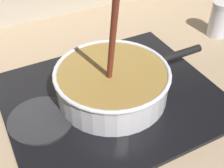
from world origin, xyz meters
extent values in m
cube|color=black|center=(0.05, 0.25, 0.01)|extent=(0.56, 0.48, 0.01)
torus|color=#592D0C|center=(0.05, 0.25, 0.02)|extent=(0.17, 0.17, 0.01)
cylinder|color=#262628|center=(-0.15, 0.25, 0.01)|extent=(0.16, 0.16, 0.01)
cylinder|color=silver|center=(0.05, 0.25, 0.05)|extent=(0.29, 0.29, 0.08)
cylinder|color=olive|center=(0.05, 0.25, 0.06)|extent=(0.28, 0.28, 0.07)
torus|color=silver|center=(0.05, 0.25, 0.09)|extent=(0.30, 0.30, 0.01)
cylinder|color=black|center=(0.26, 0.25, 0.08)|extent=(0.14, 0.02, 0.02)
cylinder|color=#E5CC7A|center=(0.06, 0.25, 0.08)|extent=(0.03, 0.03, 0.01)
cylinder|color=#EDD88C|center=(0.00, 0.33, 0.08)|extent=(0.03, 0.03, 0.01)
cylinder|color=beige|center=(0.08, 0.32, 0.08)|extent=(0.03, 0.03, 0.01)
cylinder|color=#E5CC7A|center=(-0.02, 0.17, 0.08)|extent=(0.04, 0.04, 0.01)
cylinder|color=beige|center=(0.04, 0.21, 0.08)|extent=(0.03, 0.03, 0.01)
cylinder|color=beige|center=(-0.05, 0.23, 0.08)|extent=(0.03, 0.03, 0.01)
cylinder|color=#E5CC7A|center=(0.08, 0.29, 0.08)|extent=(0.03, 0.03, 0.01)
cylinder|color=maroon|center=(0.03, 0.20, 0.22)|extent=(0.04, 0.09, 0.29)
cube|color=brown|center=(0.04, 0.24, 0.08)|extent=(0.04, 0.05, 0.01)
cylinder|color=silver|center=(0.54, 0.38, 0.06)|extent=(0.07, 0.07, 0.11)
cylinder|color=#B2B2B7|center=(0.54, 0.38, 0.12)|extent=(0.07, 0.07, 0.01)
camera|label=1|loc=(-0.22, -0.28, 0.55)|focal=47.37mm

